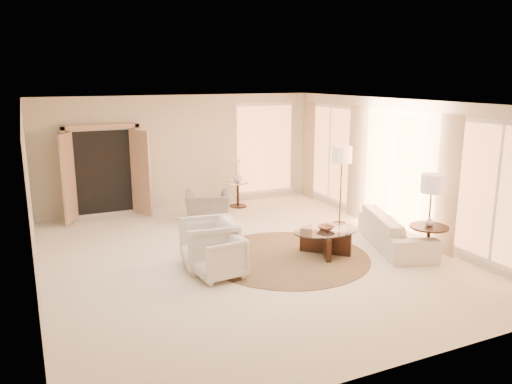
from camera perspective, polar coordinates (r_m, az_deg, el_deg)
name	(u,v)px	position (r m, az deg, el deg)	size (l,w,h in m)	color
room	(245,182)	(8.88, -1.26, 1.10)	(7.04, 8.04, 2.83)	#F4EACE
windows_right	(395,169)	(10.79, 15.58, 2.51)	(0.10, 6.40, 2.40)	#FFA066
window_back_corner	(265,149)	(13.37, 1.02, 4.96)	(1.70, 0.10, 2.40)	#FFA066
curtains_right	(366,165)	(11.45, 12.49, 3.02)	(0.06, 5.20, 2.60)	tan
french_doors	(104,172)	(12.08, -16.95, 2.15)	(1.95, 0.66, 2.16)	tan
area_rug	(288,257)	(9.25, 3.63, -7.42)	(3.00, 3.00, 0.01)	#3C2E1D
sofa	(396,230)	(10.10, 15.71, -4.21)	(2.22, 0.87, 0.65)	white
armchair_left	(209,241)	(8.68, -5.40, -5.64)	(0.90, 0.84, 0.93)	white
armchair_right	(218,255)	(8.27, -4.36, -7.15)	(0.76, 0.71, 0.78)	white
accent_chair	(207,202)	(11.51, -5.57, -1.10)	(0.99, 0.64, 0.86)	gray
coffee_table	(325,239)	(9.39, 7.94, -5.32)	(1.49, 1.49, 0.47)	black
end_table	(428,237)	(9.46, 19.09, -4.88)	(0.68, 0.68, 0.64)	black
side_table	(238,192)	(12.64, -2.08, 0.06)	(0.56, 0.56, 0.65)	black
floor_lamp_near	(342,158)	(11.05, 9.80, 3.84)	(0.43, 0.43, 1.77)	black
floor_lamp_far	(432,188)	(9.25, 19.44, 0.48)	(0.38, 0.38, 1.58)	black
bowl	(326,228)	(9.33, 7.98, -4.09)	(0.31, 0.31, 0.08)	brown
end_vase	(429,222)	(9.38, 19.22, -3.22)	(0.17, 0.17, 0.18)	silver
side_vase	(238,177)	(12.56, -2.09, 1.69)	(0.22, 0.22, 0.23)	silver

